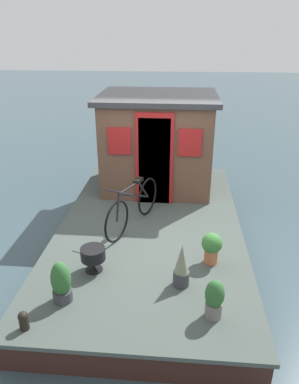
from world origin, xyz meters
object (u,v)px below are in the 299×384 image
(houseboat_cabin, at_px, (158,141))
(charcoal_grill, at_px, (93,255))
(mooring_bollard, at_px, (23,320))
(bicycle, at_px, (133,206))
(potted_plant_geranium, at_px, (212,246))
(potted_plant_fern, at_px, (214,299))
(potted_plant_thyme, at_px, (182,266))
(potted_plant_succulent, at_px, (61,283))

(houseboat_cabin, distance_m, charcoal_grill, 3.37)
(houseboat_cabin, xyz_separation_m, mooring_bollard, (-4.39, 1.24, -0.87))
(bicycle, relative_size, potted_plant_geranium, 3.41)
(potted_plant_fern, xyz_separation_m, mooring_bollard, (-0.39, 2.18, -0.14))
(potted_plant_fern, bearing_deg, bicycle, 30.24)
(potted_plant_fern, height_order, potted_plant_geranium, potted_plant_fern)
(mooring_bollard, bearing_deg, potted_plant_geranium, -55.94)
(houseboat_cabin, xyz_separation_m, potted_plant_geranium, (-2.88, -0.99, -0.72))
(potted_plant_geranium, bearing_deg, mooring_bollard, 124.06)
(bicycle, distance_m, potted_plant_fern, 2.45)
(potted_plant_thyme, relative_size, charcoal_grill, 1.71)
(bicycle, distance_m, potted_plant_succulent, 2.09)
(houseboat_cabin, relative_size, potted_plant_fern, 4.59)
(houseboat_cabin, xyz_separation_m, bicycle, (-1.89, 0.29, -0.61))
(potted_plant_fern, relative_size, potted_plant_geranium, 1.08)
(bicycle, height_order, charcoal_grill, bicycle)
(potted_plant_succulent, height_order, charcoal_grill, potted_plant_succulent)
(potted_plant_geranium, bearing_deg, potted_plant_succulent, 117.21)
(potted_plant_fern, height_order, potted_plant_thyme, potted_plant_thyme)
(bicycle, bearing_deg, potted_plant_thyme, -151.46)
(potted_plant_fern, relative_size, potted_plant_thyme, 0.83)
(potted_plant_geranium, xyz_separation_m, potted_plant_thyme, (-0.55, 0.43, 0.02))
(potted_plant_thyme, bearing_deg, mooring_bollard, 117.99)
(houseboat_cabin, height_order, potted_plant_geranium, houseboat_cabin)
(potted_plant_succulent, bearing_deg, charcoal_grill, -20.89)
(houseboat_cabin, bearing_deg, potted_plant_succulent, 166.34)
(houseboat_cabin, relative_size, bicycle, 1.45)
(potted_plant_thyme, bearing_deg, potted_plant_fern, -145.37)
(potted_plant_fern, distance_m, potted_plant_geranium, 1.12)
(potted_plant_geranium, bearing_deg, houseboat_cabin, 18.93)
(potted_plant_geranium, distance_m, mooring_bollard, 2.69)
(houseboat_cabin, height_order, potted_plant_fern, houseboat_cabin)
(bicycle, xyz_separation_m, charcoal_grill, (-1.33, 0.40, -0.13))
(houseboat_cabin, distance_m, mooring_bollard, 4.64)
(bicycle, xyz_separation_m, potted_plant_thyme, (-1.55, -0.84, -0.09))
(bicycle, distance_m, charcoal_grill, 1.40)
(bicycle, relative_size, potted_plant_thyme, 2.64)
(bicycle, bearing_deg, mooring_bollard, 159.18)
(bicycle, distance_m, mooring_bollard, 2.69)
(potted_plant_geranium, relative_size, potted_plant_succulent, 0.85)
(bicycle, xyz_separation_m, potted_plant_fern, (-2.11, -1.23, -0.12))
(bicycle, distance_m, potted_plant_thyme, 1.76)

